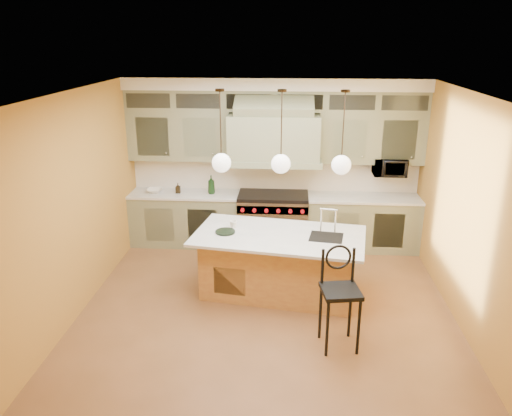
# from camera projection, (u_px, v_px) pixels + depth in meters

# --- Properties ---
(floor) EXTENTS (5.00, 5.00, 0.00)m
(floor) POSITION_uv_depth(u_px,v_px,m) (267.00, 307.00, 6.87)
(floor) COLOR brown
(floor) RESTS_ON ground
(ceiling) EXTENTS (5.00, 5.00, 0.00)m
(ceiling) POSITION_uv_depth(u_px,v_px,m) (268.00, 93.00, 5.92)
(ceiling) COLOR white
(ceiling) RESTS_ON wall_back
(wall_back) EXTENTS (5.00, 0.00, 5.00)m
(wall_back) POSITION_uv_depth(u_px,v_px,m) (274.00, 161.00, 8.75)
(wall_back) COLOR #B07C30
(wall_back) RESTS_ON ground
(wall_front) EXTENTS (5.00, 0.00, 5.00)m
(wall_front) POSITION_uv_depth(u_px,v_px,m) (252.00, 308.00, 4.04)
(wall_front) COLOR #B07C30
(wall_front) RESTS_ON ground
(wall_left) EXTENTS (0.00, 5.00, 5.00)m
(wall_left) POSITION_uv_depth(u_px,v_px,m) (78.00, 203.00, 6.56)
(wall_left) COLOR #B07C30
(wall_left) RESTS_ON ground
(wall_right) EXTENTS (0.00, 5.00, 5.00)m
(wall_right) POSITION_uv_depth(u_px,v_px,m) (467.00, 212.00, 6.23)
(wall_right) COLOR #B07C30
(wall_right) RESTS_ON ground
(back_cabinetry) EXTENTS (5.00, 0.77, 2.90)m
(back_cabinetry) POSITION_uv_depth(u_px,v_px,m) (274.00, 166.00, 8.51)
(back_cabinetry) COLOR gray
(back_cabinetry) RESTS_ON floor
(range) EXTENTS (1.20, 0.74, 0.96)m
(range) POSITION_uv_depth(u_px,v_px,m) (273.00, 220.00, 8.73)
(range) COLOR silver
(range) RESTS_ON floor
(kitchen_island) EXTENTS (2.51, 1.60, 1.35)m
(kitchen_island) POSITION_uv_depth(u_px,v_px,m) (280.00, 262.00, 7.13)
(kitchen_island) COLOR #A6683A
(kitchen_island) RESTS_ON floor
(counter_stool) EXTENTS (0.50, 0.50, 1.24)m
(counter_stool) POSITION_uv_depth(u_px,v_px,m) (340.00, 292.00, 5.82)
(counter_stool) COLOR black
(counter_stool) RESTS_ON floor
(microwave) EXTENTS (0.54, 0.37, 0.30)m
(microwave) POSITION_uv_depth(u_px,v_px,m) (390.00, 167.00, 8.39)
(microwave) COLOR black
(microwave) RESTS_ON back_cabinetry
(oil_bottle_a) EXTENTS (0.13, 0.13, 0.32)m
(oil_bottle_a) POSITION_uv_depth(u_px,v_px,m) (211.00, 185.00, 8.61)
(oil_bottle_a) COLOR black
(oil_bottle_a) RESTS_ON back_cabinetry
(oil_bottle_b) EXTENTS (0.08, 0.08, 0.18)m
(oil_bottle_b) POSITION_uv_depth(u_px,v_px,m) (178.00, 188.00, 8.68)
(oil_bottle_b) COLOR black
(oil_bottle_b) RESTS_ON back_cabinetry
(fruit_bowl) EXTENTS (0.28, 0.28, 0.07)m
(fruit_bowl) POSITION_uv_depth(u_px,v_px,m) (155.00, 191.00, 8.72)
(fruit_bowl) COLOR white
(fruit_bowl) RESTS_ON back_cabinetry
(cup) EXTENTS (0.11, 0.11, 0.10)m
(cup) POSITION_uv_depth(u_px,v_px,m) (233.00, 224.00, 7.18)
(cup) COLOR white
(cup) RESTS_ON kitchen_island
(pendant_left) EXTENTS (0.26, 0.26, 1.11)m
(pendant_left) POSITION_uv_depth(u_px,v_px,m) (221.00, 161.00, 6.70)
(pendant_left) COLOR #2D2319
(pendant_left) RESTS_ON ceiling
(pendant_center) EXTENTS (0.26, 0.26, 1.11)m
(pendant_center) POSITION_uv_depth(u_px,v_px,m) (281.00, 162.00, 6.65)
(pendant_center) COLOR #2D2319
(pendant_center) RESTS_ON ceiling
(pendant_right) EXTENTS (0.26, 0.26, 1.11)m
(pendant_right) POSITION_uv_depth(u_px,v_px,m) (341.00, 163.00, 6.59)
(pendant_right) COLOR #2D2319
(pendant_right) RESTS_ON ceiling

